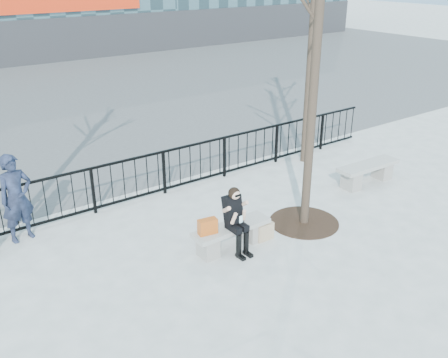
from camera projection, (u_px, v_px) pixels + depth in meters
ground at (231, 247)px, 9.91m from camera, size 120.00×120.00×0.00m
street_surface at (20, 97)px, 21.07m from camera, size 60.00×23.00×0.01m
railing at (157, 174)px, 11.92m from camera, size 14.00×0.06×1.10m
tree_grate at (304, 222)px, 10.85m from camera, size 1.50×1.50×0.02m
bench_main at (231, 234)px, 9.79m from camera, size 1.65×0.46×0.49m
bench_second at (368, 171)px, 12.67m from camera, size 1.80×0.50×0.54m
seated_woman at (236, 221)px, 9.52m from camera, size 0.50×0.64×1.34m
handbag at (208, 226)px, 9.38m from camera, size 0.39×0.23×0.30m
shopping_bag at (265, 232)px, 10.12m from camera, size 0.39×0.15×0.36m
standing_man at (17, 198)px, 9.87m from camera, size 0.74×0.56×1.83m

